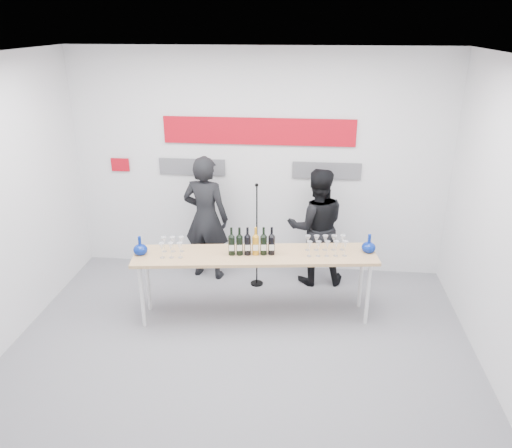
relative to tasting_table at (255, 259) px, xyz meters
name	(u,v)px	position (x,y,z in m)	size (l,w,h in m)	color
ground	(240,349)	(-0.09, -0.67, -0.76)	(5.00, 5.00, 0.00)	slate
back_wall	(259,164)	(-0.09, 1.33, 0.74)	(5.00, 0.04, 3.00)	silver
signage	(254,142)	(-0.15, 1.30, 1.04)	(3.38, 0.02, 0.79)	#AD0715
tasting_table	(255,259)	(0.00, 0.00, 0.00)	(2.80, 0.89, 0.83)	tan
wine_bottles	(252,241)	(-0.04, -0.02, 0.23)	(0.53, 0.14, 0.33)	black
decanter_left	(140,245)	(-1.29, -0.14, 0.17)	(0.16, 0.16, 0.21)	navy
decanter_right	(369,243)	(1.28, 0.19, 0.17)	(0.16, 0.16, 0.21)	navy
glasses_left	(172,247)	(-0.93, -0.12, 0.15)	(0.28, 0.25, 0.18)	silver
glasses_right	(326,246)	(0.80, 0.10, 0.15)	(0.48, 0.27, 0.18)	silver
presenter_left	(206,218)	(-0.76, 0.96, 0.09)	(0.62, 0.41, 1.70)	black
presenter_right	(316,227)	(0.70, 0.95, 0.02)	(0.76, 0.60, 1.57)	black
mic_stand	(257,255)	(-0.06, 0.77, -0.33)	(0.17, 0.17, 1.42)	black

